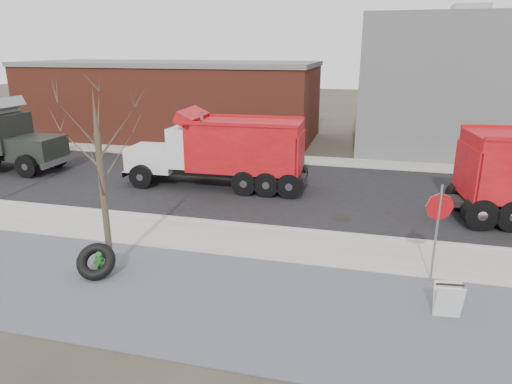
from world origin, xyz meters
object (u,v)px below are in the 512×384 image
(fire_hydrant, at_px, (100,264))
(sandwich_board, at_px, (448,300))
(truck_tire, at_px, (96,261))
(dump_truck_red_b, at_px, (223,149))
(stop_sign, at_px, (438,217))

(fire_hydrant, height_order, sandwich_board, sandwich_board)
(truck_tire, bearing_deg, dump_truck_red_b, 85.51)
(fire_hydrant, relative_size, truck_tire, 0.57)
(fire_hydrant, xyz_separation_m, stop_sign, (9.02, 1.90, 1.56))
(fire_hydrant, bearing_deg, stop_sign, 12.69)
(truck_tire, relative_size, stop_sign, 0.46)
(stop_sign, xyz_separation_m, dump_truck_red_b, (-8.33, 7.10, -0.11))
(fire_hydrant, height_order, truck_tire, truck_tire)
(truck_tire, distance_m, stop_sign, 9.39)
(sandwich_board, height_order, dump_truck_red_b, dump_truck_red_b)
(stop_sign, bearing_deg, dump_truck_red_b, 146.01)
(fire_hydrant, bearing_deg, sandwich_board, 1.52)
(truck_tire, xyz_separation_m, stop_sign, (9.05, 2.04, 1.42))
(truck_tire, distance_m, sandwich_board, 9.23)
(truck_tire, relative_size, sandwich_board, 1.48)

